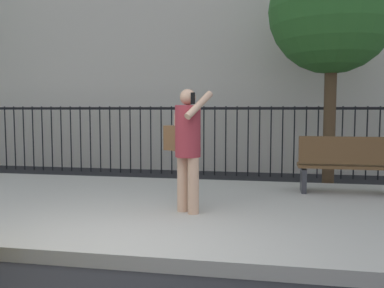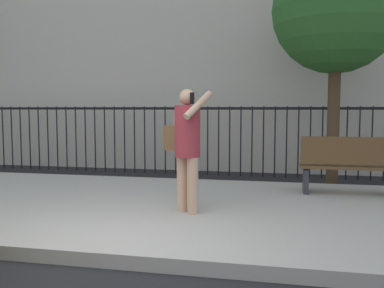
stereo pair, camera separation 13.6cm
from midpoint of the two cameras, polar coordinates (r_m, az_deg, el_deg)
ground_plane at (r=4.35m, az=-12.49°, el=-16.08°), size 60.00×60.00×0.00m
sidewalk at (r=6.31m, az=-4.16°, el=-8.66°), size 28.00×4.40×0.15m
iron_fence at (r=9.76m, az=1.81°, el=1.74°), size 12.03×0.04×1.60m
pedestrian_on_phone at (r=5.60m, az=-0.13°, el=0.36°), size 0.71×0.62×1.65m
street_bench at (r=7.26m, az=21.29°, el=-2.58°), size 1.60×0.45×0.95m
street_tree_near at (r=8.83m, az=19.45°, el=16.74°), size 2.43×2.43×4.64m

